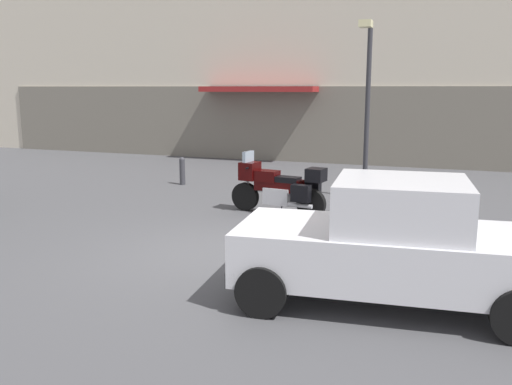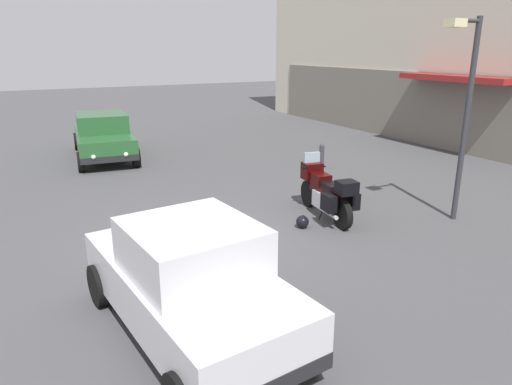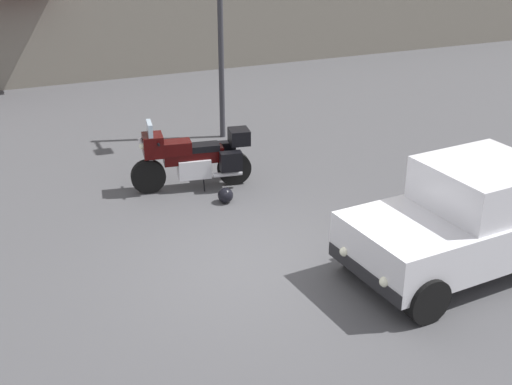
# 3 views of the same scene
# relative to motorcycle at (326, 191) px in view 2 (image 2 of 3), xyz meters

# --- Properties ---
(ground_plane) EXTENTS (80.00, 80.00, 0.00)m
(ground_plane) POSITION_rel_motorcycle_xyz_m (0.01, -3.13, -0.62)
(ground_plane) COLOR #424244
(motorcycle) EXTENTS (2.26, 0.90, 1.36)m
(motorcycle) POSITION_rel_motorcycle_xyz_m (0.00, 0.00, 0.00)
(motorcycle) COLOR black
(motorcycle) RESTS_ON ground
(helmet) EXTENTS (0.28, 0.28, 0.28)m
(helmet) POSITION_rel_motorcycle_xyz_m (0.32, -0.83, -0.48)
(helmet) COLOR black
(helmet) RESTS_ON ground
(car_hatchback_near) EXTENTS (3.99, 2.12, 1.64)m
(car_hatchback_near) POSITION_rel_motorcycle_xyz_m (2.89, -4.33, 0.19)
(car_hatchback_near) COLOR silver
(car_hatchback_near) RESTS_ON ground
(car_sedan_far) EXTENTS (4.70, 2.35, 1.56)m
(car_sedan_far) POSITION_rel_motorcycle_xyz_m (-8.60, -3.25, 0.16)
(car_sedan_far) COLOR #235128
(car_sedan_far) RESTS_ON ground
(streetlamp_curbside) EXTENTS (0.28, 0.94, 4.34)m
(streetlamp_curbside) POSITION_rel_motorcycle_xyz_m (1.46, 2.37, 2.05)
(streetlamp_curbside) COLOR #2D2D33
(streetlamp_curbside) RESTS_ON ground
(bollard_curbside) EXTENTS (0.16, 0.16, 0.80)m
(bollard_curbside) POSITION_rel_motorcycle_xyz_m (-3.78, 2.61, -0.19)
(bollard_curbside) COLOR #333338
(bollard_curbside) RESTS_ON ground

